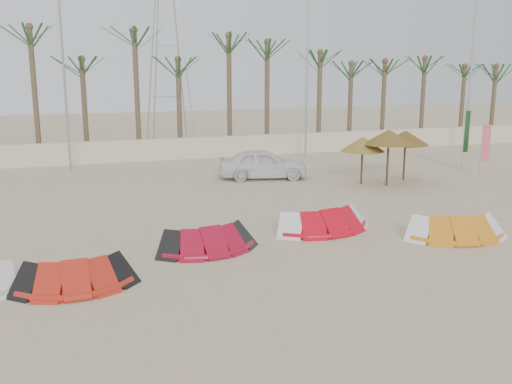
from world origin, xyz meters
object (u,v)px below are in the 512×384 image
object	(u,v)px
kite_orange	(451,225)
car	(263,164)
parasol_right	(406,138)
parasol_left	(363,144)
kite_red_right	(321,217)
parasol_mid	(389,137)
kite_red_left	(75,271)
kite_red_mid	(206,236)

from	to	relation	value
kite_orange	car	size ratio (longest dim) A/B	0.80
kite_orange	parasol_right	distance (m)	10.04
kite_orange	parasol_left	distance (m)	9.09
kite_red_right	parasol_right	distance (m)	10.42
parasol_left	parasol_right	distance (m)	2.53
kite_orange	parasol_mid	bearing A→B (deg)	72.92
kite_red_right	kite_red_left	bearing A→B (deg)	-161.36
parasol_mid	parasol_left	bearing A→B (deg)	143.90
kite_red_mid	kite_orange	bearing A→B (deg)	-9.47
kite_red_right	kite_orange	distance (m)	4.35
kite_red_left	parasol_right	distance (m)	18.77
kite_orange	kite_red_left	bearing A→B (deg)	-177.45
kite_red_left	parasol_mid	xyz separation A→B (m)	(14.53, 8.65, 1.91)
kite_orange	parasol_right	size ratio (longest dim) A/B	1.43
kite_orange	parasol_right	xyz separation A→B (m)	(4.03, 9.04, 1.71)
kite_red_left	kite_red_right	distance (m)	8.79
kite_red_right	kite_red_mid	bearing A→B (deg)	-168.01
kite_red_left	parasol_left	xyz separation A→B (m)	(13.55, 9.36, 1.53)
kite_red_mid	parasol_left	bearing A→B (deg)	37.97
kite_red_mid	parasol_mid	size ratio (longest dim) A/B	1.23
kite_orange	car	world-z (taller)	car
parasol_right	car	world-z (taller)	parasol_right
parasol_mid	car	xyz separation A→B (m)	(-5.06, 3.50, -1.57)
kite_red_mid	kite_orange	xyz separation A→B (m)	(8.07, -1.35, 0.00)
parasol_mid	kite_red_mid	bearing A→B (deg)	-147.35
kite_red_mid	kite_red_left	bearing A→B (deg)	-154.60
kite_red_right	parasol_mid	xyz separation A→B (m)	(6.20, 5.84, 1.90)
car	parasol_right	bearing A→B (deg)	-97.76
kite_red_left	car	xyz separation A→B (m)	(9.46, 12.15, 0.34)
kite_red_left	kite_red_mid	distance (m)	4.39
kite_red_right	car	xyz separation A→B (m)	(1.14, 9.34, 0.34)
kite_orange	parasol_mid	world-z (taller)	parasol_mid
kite_red_left	kite_red_right	size ratio (longest dim) A/B	0.83
kite_red_right	kite_orange	size ratio (longest dim) A/B	1.05
kite_red_mid	parasol_left	xyz separation A→B (m)	(9.58, 7.48, 1.53)
parasol_right	car	xyz separation A→B (m)	(-6.60, 2.58, -1.37)
kite_red_right	parasol_right	world-z (taller)	parasol_right
kite_red_left	parasol_mid	world-z (taller)	parasol_mid
kite_orange	kite_red_mid	bearing A→B (deg)	170.53
kite_red_right	parasol_mid	distance (m)	8.73
car	kite_orange	bearing A→B (deg)	-153.94
kite_red_right	parasol_left	world-z (taller)	parasol_left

